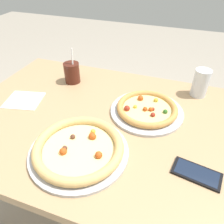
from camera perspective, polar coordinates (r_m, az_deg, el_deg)
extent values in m
plane|color=#9E9384|center=(1.52, -2.39, -23.97)|extent=(8.00, 8.00, 0.00)
cube|color=tan|center=(0.94, -3.53, -2.34)|extent=(1.20, 0.86, 0.04)
cylinder|color=#826748|center=(1.62, -15.36, -0.99)|extent=(0.07, 0.07, 0.71)
cylinder|color=#826748|center=(1.42, 22.98, -9.70)|extent=(0.07, 0.07, 0.71)
cylinder|color=#B7B7BC|center=(0.79, -8.60, -10.17)|extent=(0.35, 0.35, 0.01)
cylinder|color=#EFD68C|center=(0.78, -8.68, -9.62)|extent=(0.25, 0.25, 0.01)
torus|color=tan|center=(0.77, -8.76, -9.05)|extent=(0.32, 0.32, 0.03)
sphere|color=#BF4C19|center=(0.74, -3.51, -11.16)|extent=(0.03, 0.03, 0.03)
sphere|color=gold|center=(0.82, -4.99, -5.06)|extent=(0.02, 0.02, 0.02)
sphere|color=brown|center=(0.78, -12.25, -9.25)|extent=(0.02, 0.02, 0.02)
sphere|color=#BF4C19|center=(0.76, -12.65, -10.04)|extent=(0.03, 0.03, 0.03)
sphere|color=#BF4C19|center=(0.80, -5.21, -6.27)|extent=(0.03, 0.03, 0.03)
sphere|color=brown|center=(0.81, -10.21, -6.39)|extent=(0.02, 0.02, 0.02)
sphere|color=#BF4C19|center=(0.80, -4.99, -6.42)|extent=(0.02, 0.02, 0.02)
cylinder|color=#B7B7BC|center=(0.96, 9.04, 0.16)|extent=(0.31, 0.31, 0.01)
cylinder|color=#E5CC7F|center=(0.95, 9.10, 0.69)|extent=(0.21, 0.21, 0.01)
torus|color=#C68C47|center=(0.95, 9.15, 1.07)|extent=(0.26, 0.26, 0.03)
sphere|color=maroon|center=(0.93, 3.94, 0.96)|extent=(0.03, 0.03, 0.03)
sphere|color=#BF4C19|center=(0.94, 10.08, 0.68)|extent=(0.02, 0.02, 0.02)
sphere|color=gold|center=(1.00, 11.42, 3.06)|extent=(0.02, 0.02, 0.02)
sphere|color=#BF4C19|center=(1.00, 7.47, 3.61)|extent=(0.03, 0.03, 0.03)
sphere|color=maroon|center=(0.94, 10.62, 0.73)|extent=(0.02, 0.02, 0.02)
sphere|color=#2D6623|center=(0.94, 13.76, 0.11)|extent=(0.02, 0.02, 0.02)
sphere|color=gold|center=(0.95, 6.08, 1.39)|extent=(0.02, 0.02, 0.02)
sphere|color=#BF4C19|center=(0.94, 8.67, 0.75)|extent=(0.02, 0.02, 0.02)
sphere|color=maroon|center=(0.91, 10.64, -0.72)|extent=(0.02, 0.02, 0.02)
cylinder|color=#4C1E14|center=(1.17, -10.42, 10.06)|extent=(0.08, 0.08, 0.10)
cylinder|color=white|center=(1.13, -10.36, 13.80)|extent=(0.01, 0.02, 0.09)
cylinder|color=silver|center=(1.11, 22.16, 7.05)|extent=(0.07, 0.07, 0.13)
cube|color=white|center=(1.10, 22.90, 8.82)|extent=(0.03, 0.03, 0.03)
cube|color=white|center=(1.09, 22.58, 9.03)|extent=(0.03, 0.03, 0.02)
cube|color=white|center=(1.11, -21.91, 2.99)|extent=(0.19, 0.18, 0.00)
cube|color=black|center=(0.77, 21.23, -14.73)|extent=(0.16, 0.10, 0.01)
cube|color=#192338|center=(0.77, 21.31, -14.52)|extent=(0.14, 0.08, 0.00)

